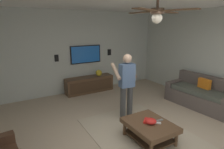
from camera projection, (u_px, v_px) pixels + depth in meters
name	position (u px, v px, depth m)	size (l,w,h in m)	color
ground_plane	(140.00, 141.00, 3.84)	(8.53, 8.53, 0.00)	tan
wall_back_tv	(77.00, 52.00, 6.49)	(0.10, 6.47, 2.81)	#B2B7AD
area_rug	(142.00, 135.00, 4.03)	(2.68, 1.96, 0.01)	tan
couch	(201.00, 96.00, 5.45)	(1.95, 0.98, 0.87)	#564C47
coffee_table	(149.00, 127.00, 3.79)	(1.00, 0.80, 0.40)	#513823
media_console	(89.00, 84.00, 6.65)	(0.45, 1.70, 0.55)	#513823
tv	(86.00, 54.00, 6.58)	(0.05, 1.11, 0.63)	black
person_standing	(126.00, 82.00, 4.66)	(0.57, 0.58, 1.64)	#3F3F3F
bowl	(151.00, 121.00, 3.73)	(0.22, 0.22, 0.10)	red
remote_white	(157.00, 123.00, 3.74)	(0.15, 0.04, 0.02)	white
remote_black	(152.00, 119.00, 3.88)	(0.15, 0.04, 0.02)	black
remote_grey	(160.00, 120.00, 3.84)	(0.15, 0.04, 0.02)	slate
book	(148.00, 121.00, 3.81)	(0.22, 0.16, 0.04)	red
vase_round	(99.00, 73.00, 6.69)	(0.22, 0.22, 0.22)	gold
wall_speaker_left	(109.00, 52.00, 7.07)	(0.06, 0.12, 0.22)	black
wall_speaker_right	(57.00, 58.00, 6.11)	(0.06, 0.12, 0.22)	black
ceiling_fan	(158.00, 13.00, 2.77)	(1.19, 1.18, 0.46)	#4C3828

